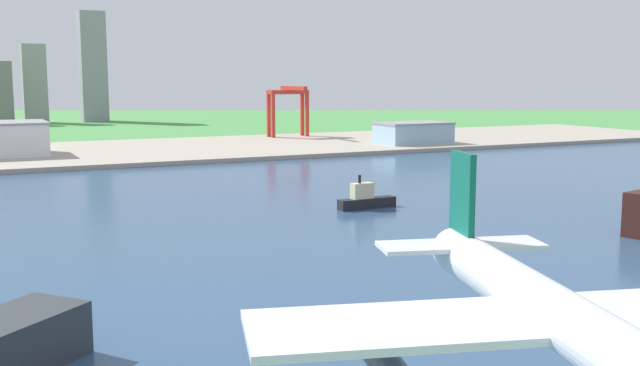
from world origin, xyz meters
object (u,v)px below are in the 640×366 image
at_px(airplane_landing, 560,320).
at_px(tugboat_small, 365,199).
at_px(port_crane_red, 289,100).
at_px(warehouse_annex, 413,133).

relative_size(airplane_landing, tugboat_small, 1.94).
bearing_deg(tugboat_small, port_crane_red, 71.40).
height_order(port_crane_red, warehouse_annex, port_crane_red).
distance_m(tugboat_small, warehouse_annex, 224.76).
height_order(airplane_landing, warehouse_annex, airplane_landing).
distance_m(tugboat_small, port_crane_red, 276.57).
bearing_deg(tugboat_small, warehouse_annex, 52.71).
xyz_separation_m(airplane_landing, warehouse_annex, (225.48, 357.70, -19.78)).
relative_size(tugboat_small, warehouse_annex, 0.47).
distance_m(airplane_landing, warehouse_annex, 423.30).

